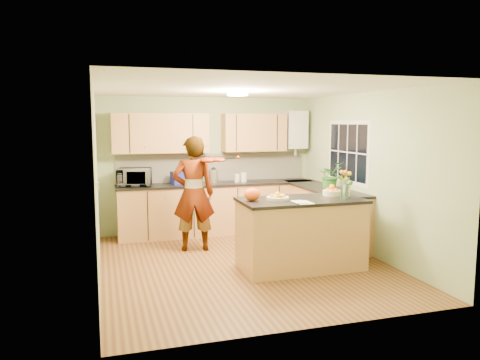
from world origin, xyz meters
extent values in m
plane|color=#572F18|center=(0.00, 0.00, 0.00)|extent=(4.50, 4.50, 0.00)
cube|color=white|center=(0.00, 0.00, 2.50)|extent=(4.00, 4.50, 0.02)
cube|color=#91A274|center=(0.00, 2.25, 1.25)|extent=(4.00, 0.02, 2.50)
cube|color=#91A274|center=(0.00, -2.25, 1.25)|extent=(4.00, 0.02, 2.50)
cube|color=#91A274|center=(-2.00, 0.00, 1.25)|extent=(0.02, 4.50, 2.50)
cube|color=#91A274|center=(2.00, 0.00, 1.25)|extent=(0.02, 4.50, 2.50)
cube|color=#B08046|center=(0.10, 1.95, 0.45)|extent=(3.60, 0.60, 0.90)
cube|color=black|center=(0.10, 1.94, 0.92)|extent=(3.64, 0.62, 0.04)
cube|color=#B08046|center=(1.70, 0.85, 0.45)|extent=(0.60, 2.20, 0.90)
cube|color=black|center=(1.69, 0.85, 0.92)|extent=(0.62, 2.24, 0.04)
cube|color=silver|center=(0.10, 2.23, 1.20)|extent=(3.60, 0.02, 0.52)
cube|color=#B08046|center=(-0.90, 2.08, 1.85)|extent=(1.70, 0.34, 0.70)
cube|color=#B08046|center=(0.85, 2.08, 1.85)|extent=(1.20, 0.34, 0.70)
cube|color=silver|center=(1.70, 2.09, 1.90)|extent=(0.40, 0.30, 0.72)
cylinder|color=silver|center=(1.70, 2.09, 1.50)|extent=(0.06, 0.06, 0.20)
cube|color=silver|center=(1.99, 0.60, 1.55)|extent=(0.01, 1.30, 1.05)
cube|color=black|center=(1.99, 0.60, 1.55)|extent=(0.01, 1.18, 0.92)
cube|color=silver|center=(-1.99, -0.60, 1.30)|extent=(0.02, 0.09, 0.09)
cylinder|color=#FFEABF|center=(0.00, 0.30, 2.46)|extent=(0.30, 0.30, 0.06)
cylinder|color=silver|center=(0.00, 0.30, 2.49)|extent=(0.10, 0.10, 0.02)
cube|color=#B08046|center=(0.71, -0.41, 0.47)|extent=(1.68, 0.84, 0.94)
cube|color=black|center=(0.71, -0.41, 0.97)|extent=(1.72, 0.88, 0.04)
cylinder|color=beige|center=(0.36, -0.41, 1.01)|extent=(0.31, 0.31, 0.05)
cylinder|color=beige|center=(1.26, -0.26, 1.02)|extent=(0.26, 0.26, 0.08)
cylinder|color=silver|center=(1.31, -0.59, 1.09)|extent=(0.10, 0.10, 0.21)
ellipsoid|color=#FF5915|center=(0.01, -0.36, 1.07)|extent=(0.25, 0.21, 0.17)
cube|color=white|center=(0.61, -0.71, 0.99)|extent=(0.20, 0.28, 0.01)
imported|color=#DDAB87|center=(-0.54, 0.93, 0.92)|extent=(0.72, 0.52, 1.83)
imported|color=silver|center=(-1.38, 1.96, 1.09)|extent=(0.63, 0.50, 0.31)
cube|color=navy|center=(-0.59, 1.98, 1.05)|extent=(0.33, 0.27, 0.23)
cylinder|color=silver|center=(0.03, 1.96, 1.06)|extent=(0.18, 0.18, 0.24)
sphere|color=black|center=(0.03, 1.96, 1.23)|extent=(0.09, 0.09, 0.09)
cylinder|color=beige|center=(0.48, 1.95, 1.02)|extent=(0.11, 0.11, 0.15)
cylinder|color=silver|center=(0.60, 1.94, 1.03)|extent=(0.13, 0.13, 0.17)
imported|color=#2D7426|center=(1.70, 0.64, 1.17)|extent=(0.50, 0.47, 0.45)
camera|label=1|loc=(-1.95, -6.30, 2.05)|focal=35.00mm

